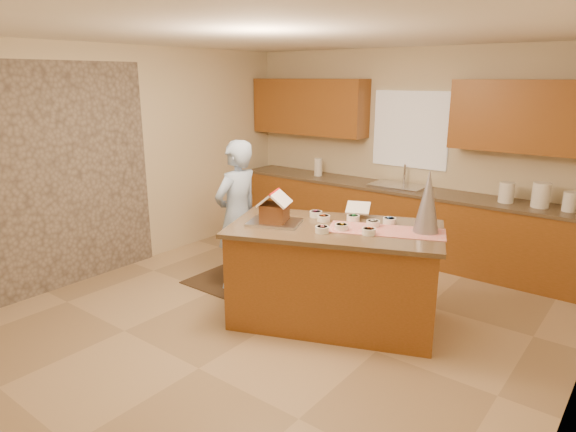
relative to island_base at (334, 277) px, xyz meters
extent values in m
plane|color=tan|center=(-0.41, -0.26, -0.46)|extent=(5.50, 5.50, 0.00)
plane|color=silver|center=(-0.41, -0.26, 2.24)|extent=(5.50, 5.50, 0.00)
plane|color=beige|center=(-0.41, 2.49, 0.89)|extent=(5.50, 5.50, 0.00)
plane|color=beige|center=(-2.91, -0.26, 0.89)|extent=(5.50, 5.50, 0.00)
plane|color=gray|center=(-2.89, -1.06, 0.79)|extent=(0.00, 2.50, 2.50)
cube|color=white|center=(-0.41, 2.46, 1.19)|extent=(1.05, 0.03, 1.00)
cube|color=brown|center=(-0.41, 2.19, -0.02)|extent=(4.80, 0.60, 0.88)
cube|color=brown|center=(-0.41, 2.19, 0.44)|extent=(4.85, 0.63, 0.04)
cube|color=brown|center=(-1.96, 2.31, 1.44)|extent=(1.85, 0.35, 0.80)
cube|color=brown|center=(1.14, 2.31, 1.44)|extent=(1.85, 0.35, 0.80)
cube|color=silver|center=(-0.41, 2.19, 0.43)|extent=(0.70, 0.45, 0.12)
cylinder|color=silver|center=(-0.41, 2.37, 0.60)|extent=(0.03, 0.03, 0.28)
cube|color=brown|center=(0.00, 0.00, 0.00)|extent=(2.11, 1.59, 0.93)
cube|color=brown|center=(0.00, 0.00, 0.48)|extent=(2.22, 1.70, 0.04)
cube|color=red|center=(0.44, 0.18, 0.51)|extent=(1.12, 0.75, 0.01)
cube|color=silver|center=(-0.52, -0.27, 0.52)|extent=(0.58, 0.51, 0.03)
cube|color=white|center=(-0.01, 0.43, 0.60)|extent=(0.28, 0.25, 0.10)
cone|color=silver|center=(0.74, 0.36, 0.79)|extent=(0.30, 0.30, 0.58)
cube|color=black|center=(-1.36, 0.05, -0.46)|extent=(1.13, 0.74, 0.01)
imported|color=#8CA5C7|center=(-1.31, 0.05, 0.38)|extent=(0.41, 0.62, 1.67)
cylinder|color=white|center=(0.95, 2.19, 0.57)|extent=(0.17, 0.17, 0.23)
cylinder|color=white|center=(1.31, 2.19, 0.60)|extent=(0.19, 0.19, 0.28)
cylinder|color=white|center=(1.60, 2.19, 0.56)|extent=(0.15, 0.15, 0.21)
cylinder|color=white|center=(-1.70, 2.19, 0.58)|extent=(0.12, 0.12, 0.26)
cube|color=brown|center=(-0.52, -0.27, 0.62)|extent=(0.31, 0.32, 0.17)
cube|color=white|center=(-0.58, -0.29, 0.76)|extent=(0.25, 0.33, 0.13)
cube|color=white|center=(-0.45, -0.24, 0.76)|extent=(0.25, 0.33, 0.13)
cylinder|color=red|center=(-0.52, -0.27, 0.82)|extent=(0.13, 0.28, 0.02)
cylinder|color=gold|center=(0.10, -0.05, 0.53)|extent=(0.13, 0.13, 0.06)
cylinder|color=white|center=(0.28, 0.23, 0.53)|extent=(0.13, 0.13, 0.06)
cylinder|color=#E76D70|center=(0.00, -0.22, 0.53)|extent=(0.13, 0.13, 0.06)
cylinder|color=#CB5023|center=(-0.19, 0.09, 0.53)|extent=(0.13, 0.13, 0.06)
cylinder|color=green|center=(0.03, 0.27, 0.53)|extent=(0.13, 0.13, 0.06)
cylinder|color=#C94823|center=(0.37, -0.02, 0.53)|extent=(0.13, 0.13, 0.06)
cylinder|color=#983266|center=(-0.34, 0.18, 0.53)|extent=(0.13, 0.13, 0.06)
cylinder|color=blue|center=(0.36, 0.41, 0.53)|extent=(0.13, 0.13, 0.06)
camera|label=1|loc=(2.41, -3.82, 1.87)|focal=31.19mm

